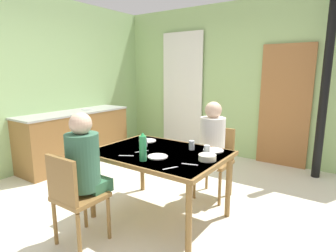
% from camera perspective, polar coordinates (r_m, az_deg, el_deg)
% --- Properties ---
extents(ground_plane, '(6.51, 6.51, 0.00)m').
position_cam_1_polar(ground_plane, '(3.45, -4.94, -15.84)').
color(ground_plane, silver).
extents(wall_back, '(4.77, 0.10, 2.76)m').
position_cam_1_polar(wall_back, '(5.25, 12.65, 8.98)').
color(wall_back, '#A3C67D').
rests_on(wall_back, ground_plane).
extents(wall_left, '(0.10, 3.76, 2.76)m').
position_cam_1_polar(wall_left, '(5.20, -20.64, 8.51)').
color(wall_left, '#9FC580').
rests_on(wall_left, ground_plane).
extents(door_wooden, '(0.80, 0.05, 2.00)m').
position_cam_1_polar(door_wooden, '(4.91, 23.00, 3.74)').
color(door_wooden, '#9F6636').
rests_on(door_wooden, ground_plane).
extents(stove_pipe_column, '(0.12, 0.12, 2.76)m').
position_cam_1_polar(stove_pipe_column, '(4.53, 29.81, 7.42)').
color(stove_pipe_column, black).
rests_on(stove_pipe_column, ground_plane).
extents(curtain_panel, '(0.90, 0.03, 2.32)m').
position_cam_1_polar(curtain_panel, '(5.61, 2.94, 7.11)').
color(curtain_panel, white).
rests_on(curtain_panel, ground_plane).
extents(kitchen_counter, '(0.61, 1.95, 0.91)m').
position_cam_1_polar(kitchen_counter, '(5.00, -18.58, -2.23)').
color(kitchen_counter, brown).
rests_on(kitchen_counter, ground_plane).
extents(dining_table, '(1.35, 0.99, 0.74)m').
position_cam_1_polar(dining_table, '(2.92, -1.68, -6.64)').
color(dining_table, brown).
rests_on(dining_table, ground_plane).
extents(chair_near_diner, '(0.40, 0.40, 0.87)m').
position_cam_1_polar(chair_near_diner, '(2.65, -18.98, -13.29)').
color(chair_near_diner, brown).
rests_on(chair_near_diner, ground_plane).
extents(chair_far_diner, '(0.40, 0.40, 0.87)m').
position_cam_1_polar(chair_far_diner, '(3.55, 9.92, -6.48)').
color(chair_far_diner, brown).
rests_on(chair_far_diner, ground_plane).
extents(person_near_diner, '(0.30, 0.37, 0.77)m').
position_cam_1_polar(person_near_diner, '(2.63, -16.98, -6.76)').
color(person_near_diner, '#316544').
rests_on(person_near_diner, ground_plane).
extents(person_far_diner, '(0.30, 0.37, 0.77)m').
position_cam_1_polar(person_far_diner, '(3.35, 9.10, -2.47)').
color(person_far_diner, silver).
rests_on(person_far_diner, ground_plane).
extents(water_bottle_green_near, '(0.07, 0.07, 0.27)m').
position_cam_1_polar(water_bottle_green_near, '(2.59, -5.23, -4.47)').
color(water_bottle_green_near, '#34A25B').
rests_on(water_bottle_green_near, dining_table).
extents(serving_bowl_center, '(0.17, 0.17, 0.05)m').
position_cam_1_polar(serving_bowl_center, '(2.65, 8.15, -6.45)').
color(serving_bowl_center, silver).
rests_on(serving_bowl_center, dining_table).
extents(dinner_plate_near_left, '(0.20, 0.20, 0.01)m').
position_cam_1_polar(dinner_plate_near_left, '(2.72, -2.17, -6.35)').
color(dinner_plate_near_left, white).
rests_on(dinner_plate_near_left, dining_table).
extents(dinner_plate_near_right, '(0.22, 0.22, 0.01)m').
position_cam_1_polar(dinner_plate_near_right, '(2.97, 9.38, -4.98)').
color(dinner_plate_near_right, white).
rests_on(dinner_plate_near_right, dining_table).
extents(dinner_plate_far_center, '(0.21, 0.21, 0.01)m').
position_cam_1_polar(dinner_plate_far_center, '(3.33, -4.29, -3.06)').
color(dinner_plate_far_center, white).
rests_on(dinner_plate_far_center, dining_table).
extents(drinking_glass_by_near_diner, '(0.06, 0.06, 0.11)m').
position_cam_1_polar(drinking_glass_by_near_diner, '(2.78, 8.04, -5.06)').
color(drinking_glass_by_near_diner, silver).
rests_on(drinking_glass_by_near_diner, dining_table).
extents(drinking_glass_by_far_diner, '(0.06, 0.06, 0.10)m').
position_cam_1_polar(drinking_glass_by_far_diner, '(2.97, 4.93, -3.97)').
color(drinking_glass_by_far_diner, silver).
rests_on(drinking_glass_by_far_diner, dining_table).
extents(drinking_glass_spare_center, '(0.06, 0.06, 0.09)m').
position_cam_1_polar(drinking_glass_spare_center, '(3.09, -4.86, -3.42)').
color(drinking_glass_spare_center, silver).
rests_on(drinking_glass_spare_center, dining_table).
extents(cutlery_knife_near, '(0.08, 0.14, 0.00)m').
position_cam_1_polar(cutlery_knife_near, '(2.91, -5.44, -5.26)').
color(cutlery_knife_near, silver).
rests_on(cutlery_knife_near, dining_table).
extents(cutlery_fork_near, '(0.14, 0.09, 0.00)m').
position_cam_1_polar(cutlery_fork_near, '(2.79, -8.66, -6.11)').
color(cutlery_fork_near, silver).
rests_on(cutlery_fork_near, dining_table).
extents(cutlery_knife_far, '(0.08, 0.14, 0.00)m').
position_cam_1_polar(cutlery_knife_far, '(2.42, 0.46, -8.72)').
color(cutlery_knife_far, silver).
rests_on(cutlery_knife_far, dining_table).
extents(cutlery_fork_far, '(0.15, 0.06, 0.00)m').
position_cam_1_polar(cutlery_fork_far, '(2.52, 4.51, -7.93)').
color(cutlery_fork_far, silver).
rests_on(cutlery_fork_far, dining_table).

